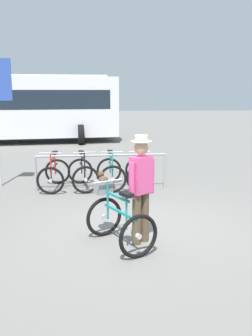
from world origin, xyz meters
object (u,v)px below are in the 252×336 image
at_px(racked_bike_red, 54,174).
at_px(featured_bicycle, 116,214).
at_px(person_with_featured_bike, 141,185).
at_px(racked_bike_black, 83,174).
at_px(racked_bike_teal, 111,173).
at_px(banner_flag, 0,97).
at_px(racked_bike_orange, 139,172).
at_px(bus_distant, 7,105).

bearing_deg(racked_bike_red, featured_bicycle, -68.48).
bearing_deg(person_with_featured_bike, racked_bike_black, 106.96).
relative_size(racked_bike_black, racked_bike_teal, 1.07).
height_order(racked_bike_black, racked_bike_teal, same).
distance_m(racked_bike_red, banner_flag, 2.28).
bearing_deg(banner_flag, racked_bike_orange, -4.66).
relative_size(racked_bike_black, racked_bike_orange, 1.07).
xyz_separation_m(featured_bicycle, person_with_featured_bike, (0.39, 0.01, 0.46)).
xyz_separation_m(person_with_featured_bike, bus_distant, (-4.91, 12.27, 0.79)).
bearing_deg(racked_bike_red, person_with_featured_bike, -63.10).
xyz_separation_m(racked_bike_red, banner_flag, (-1.27, 0.37, 1.86)).
bearing_deg(racked_bike_teal, racked_bike_orange, 2.63).
bearing_deg(racked_bike_black, banner_flag, 170.24).
bearing_deg(featured_bicycle, racked_bike_black, 100.95).
xyz_separation_m(bus_distant, banner_flag, (1.86, -8.39, 0.49)).
relative_size(racked_bike_teal, banner_flag, 0.36).
bearing_deg(featured_bicycle, racked_bike_teal, 89.80).
distance_m(racked_bike_orange, bus_distant, 10.22).
distance_m(racked_bike_red, person_with_featured_bike, 3.97).
bearing_deg(featured_bicycle, racked_bike_orange, 78.86).
xyz_separation_m(racked_bike_red, featured_bicycle, (1.39, -3.52, 0.12)).
relative_size(racked_bike_teal, person_with_featured_bike, 0.66).
relative_size(racked_bike_red, racked_bike_orange, 0.99).
relative_size(racked_bike_teal, bus_distant, 0.11).
xyz_separation_m(racked_bike_teal, featured_bicycle, (-0.01, -3.58, 0.12)).
xyz_separation_m(racked_bike_red, bus_distant, (-3.13, 8.76, 1.37)).
bearing_deg(racked_bike_black, person_with_featured_bike, -73.04).
bearing_deg(racked_bike_teal, racked_bike_black, -177.37).
bearing_deg(racked_bike_orange, racked_bike_teal, -177.37).
bearing_deg(banner_flag, person_with_featured_bike, -51.81).
height_order(racked_bike_red, banner_flag, banner_flag).
bearing_deg(banner_flag, racked_bike_black, -9.76).
distance_m(racked_bike_teal, bus_distant, 9.90).
bearing_deg(racked_bike_black, featured_bicycle, -79.05).
distance_m(featured_bicycle, banner_flag, 5.02).
xyz_separation_m(featured_bicycle, banner_flag, (-2.66, 3.89, 1.74)).
relative_size(racked_bike_red, bus_distant, 0.11).
bearing_deg(racked_bike_teal, featured_bicycle, -90.20).
height_order(racked_bike_red, racked_bike_teal, same).
xyz_separation_m(featured_bicycle, bus_distant, (-4.52, 12.28, 1.25)).
height_order(racked_bike_red, person_with_featured_bike, person_with_featured_bike).
relative_size(featured_bicycle, bus_distant, 0.12).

